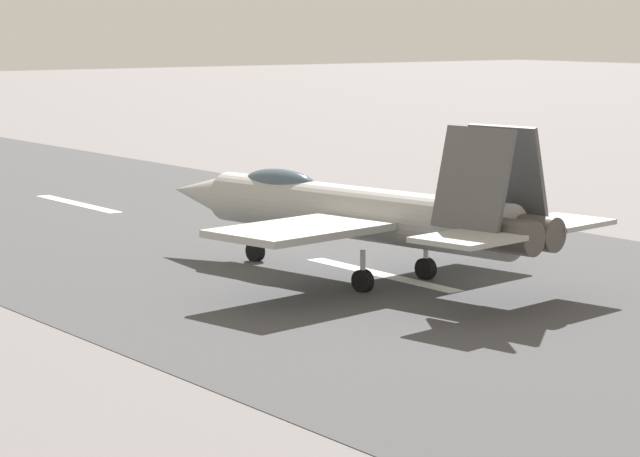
% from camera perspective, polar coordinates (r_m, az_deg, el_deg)
% --- Properties ---
extents(ground_plane, '(400.00, 400.00, 0.00)m').
position_cam_1_polar(ground_plane, '(48.18, 3.23, -2.07)').
color(ground_plane, slate).
extents(runway_strip, '(240.00, 26.00, 0.02)m').
position_cam_1_polar(runway_strip, '(48.16, 3.24, -2.06)').
color(runway_strip, '#444547').
rests_on(runway_strip, ground).
extents(fighter_jet, '(18.14, 13.31, 5.58)m').
position_cam_1_polar(fighter_jet, '(47.75, 1.47, 0.74)').
color(fighter_jet, '#A3A4A2').
rests_on(fighter_jet, ground).
extents(crew_person, '(0.69, 0.36, 1.69)m').
position_cam_1_polar(crew_person, '(65.40, -1.51, 1.47)').
color(crew_person, '#1E2338').
rests_on(crew_person, ground).
extents(marker_cone_mid, '(0.44, 0.44, 0.55)m').
position_cam_1_polar(marker_cone_mid, '(63.29, 7.82, 0.64)').
color(marker_cone_mid, orange).
rests_on(marker_cone_mid, ground).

